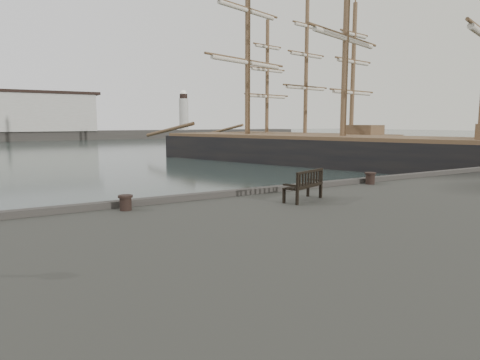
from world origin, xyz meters
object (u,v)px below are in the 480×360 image
object	(u,v)px
bollard_right	(370,178)
bollard_left	(126,203)
bench	(304,191)
tall_ship_main	(342,157)
tall_ship_far	(305,146)

from	to	relation	value
bollard_right	bollard_left	bearing A→B (deg)	-179.37
bench	bollard_left	bearing A→B (deg)	143.68
bench	tall_ship_main	world-z (taller)	tall_ship_main
bollard_left	bollard_right	xyz separation A→B (m)	(9.32, 0.10, 0.02)
tall_ship_main	tall_ship_far	distance (m)	18.45
bollard_right	tall_ship_main	bearing A→B (deg)	48.28
bollard_left	tall_ship_main	xyz separation A→B (m)	(24.84, 17.50, -1.01)
bollard_left	tall_ship_main	size ratio (longest dim) A/B	0.01
bollard_left	bollard_right	size ratio (longest dim) A/B	0.91
bench	bollard_right	size ratio (longest dim) A/B	3.68
bench	bollard_left	world-z (taller)	bench
bollard_right	tall_ship_main	world-z (taller)	tall_ship_main
bench	bollard_left	xyz separation A→B (m)	(-4.96, 1.30, -0.08)
bollard_left	bollard_right	bearing A→B (deg)	0.63
bench	bollard_left	distance (m)	5.13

